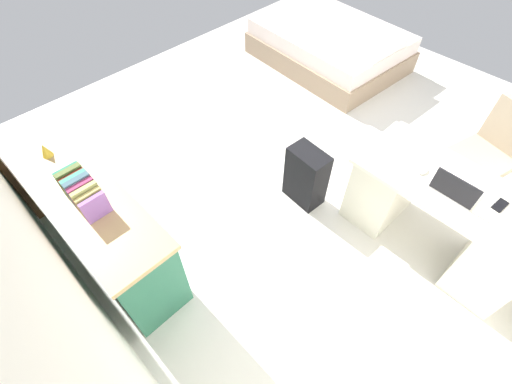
# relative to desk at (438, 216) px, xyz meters

# --- Properties ---
(ground_plane) EXTENTS (5.90, 5.90, 0.00)m
(ground_plane) POSITION_rel_desk_xyz_m (1.30, -0.09, -0.38)
(ground_plane) COLOR silver
(wall_back) EXTENTS (4.59, 0.10, 2.80)m
(wall_back) POSITION_rel_desk_xyz_m (1.30, 2.36, 1.02)
(wall_back) COLOR white
(wall_back) RESTS_ON ground_plane
(desk) EXTENTS (1.45, 0.68, 0.73)m
(desk) POSITION_rel_desk_xyz_m (0.00, 0.00, 0.00)
(desk) COLOR silver
(desk) RESTS_ON ground_plane
(office_chair) EXTENTS (0.56, 0.56, 0.94)m
(office_chair) POSITION_rel_desk_xyz_m (0.01, -0.84, 0.04)
(office_chair) COLOR black
(office_chair) RESTS_ON ground_plane
(credenza) EXTENTS (1.80, 0.48, 0.80)m
(credenza) POSITION_rel_desk_xyz_m (1.88, 1.98, 0.02)
(credenza) COLOR #28664C
(credenza) RESTS_ON ground_plane
(bed) EXTENTS (2.00, 1.53, 0.58)m
(bed) POSITION_rel_desk_xyz_m (2.41, -1.73, -0.14)
(bed) COLOR gray
(bed) RESTS_ON ground_plane
(suitcase_black) EXTENTS (0.38, 0.25, 0.59)m
(suitcase_black) POSITION_rel_desk_xyz_m (1.06, 0.37, -0.09)
(suitcase_black) COLOR black
(suitcase_black) RESTS_ON ground_plane
(laptop) EXTENTS (0.31, 0.23, 0.21)m
(laptop) POSITION_rel_desk_xyz_m (-0.00, 0.08, 0.40)
(laptop) COLOR #B7B7BC
(laptop) RESTS_ON desk
(computer_mouse) EXTENTS (0.06, 0.10, 0.03)m
(computer_mouse) POSITION_rel_desk_xyz_m (0.26, 0.04, 0.36)
(computer_mouse) COLOR white
(computer_mouse) RESTS_ON desk
(cell_phone_near_laptop) EXTENTS (0.08, 0.14, 0.01)m
(cell_phone_near_laptop) POSITION_rel_desk_xyz_m (-0.28, -0.05, 0.35)
(cell_phone_near_laptop) COLOR black
(cell_phone_near_laptop) RESTS_ON desk
(book_row) EXTENTS (0.35, 0.17, 0.24)m
(book_row) POSITION_rel_desk_xyz_m (1.69, 1.98, 0.53)
(book_row) COLOR #8F5FB9
(book_row) RESTS_ON credenza
(figurine_small) EXTENTS (0.08, 0.08, 0.11)m
(figurine_small) POSITION_rel_desk_xyz_m (2.32, 1.98, 0.47)
(figurine_small) COLOR gold
(figurine_small) RESTS_ON credenza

